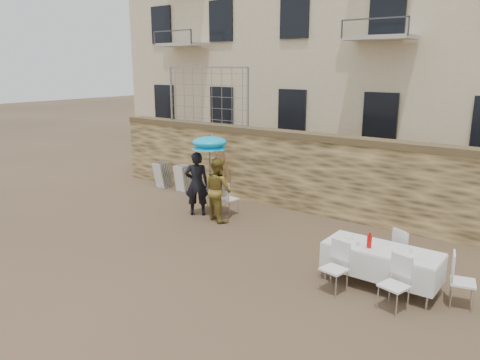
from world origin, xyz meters
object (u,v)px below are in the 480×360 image
Objects in this scene: soda_bottle at (369,241)px; table_chair_back at (406,252)px; chair_stack_right at (186,177)px; woman_dress at (218,189)px; table_chair_front_right at (394,284)px; chair_stack_left at (166,173)px; table_chair_front_left at (334,268)px; table_chair_side at (463,281)px; man_suit at (197,184)px; couple_chair_right at (229,198)px; couple_chair_left at (210,194)px; banquet_table at (382,250)px; umbrella at (210,145)px.

soda_bottle is 1.11m from table_chair_back.
woman_dress is at bearing -31.50° from chair_stack_right.
table_chair_front_right reaches higher than chair_stack_left.
table_chair_back reaches higher than chair_stack_left.
table_chair_front_left is 1.00× the size of table_chair_side.
man_suit is 1.86× the size of couple_chair_right.
table_chair_back is (-0.30, 1.55, 0.00)m from table_chair_front_right.
couple_chair_left is 5.67m from table_chair_front_left.
man_suit reaches higher than table_chair_front_right.
couple_chair_right is at bearing 160.58° from banquet_table.
umbrella is at bearing 174.75° from table_chair_front_right.
table_chair_back and table_chair_side have the same top height.
umbrella is 2.21× the size of table_chair_front_right.
chair_stack_right is (-2.79, 1.71, -0.39)m from woman_dress.
man_suit reaches higher than couple_chair_right.
couple_chair_left is at bearing -21.53° from chair_stack_left.
chair_stack_left and chair_stack_right have the same top height.
table_chair_front_right is 1.58m from table_chair_back.
table_chair_front_right is 9.00m from chair_stack_right.
table_chair_side is at bearing 157.02° from couple_chair_left.
couple_chair_left and couple_chair_right have the same top height.
couple_chair_left is 1.00× the size of table_chair_front_left.
couple_chair_left is 0.70m from couple_chair_right.
chair_stack_left is (-2.94, 1.16, -0.02)m from couple_chair_left.
table_chair_side is (1.60, 0.25, -0.43)m from soda_bottle.
man_suit reaches higher than banquet_table.
couple_chair_left is 3.16m from chair_stack_left.
woman_dress is 5.78m from table_chair_front_right.
table_chair_front_left is (-0.40, -0.60, -0.43)m from soda_bottle.
soda_bottle is 0.28× the size of chair_stack_right.
umbrella is at bearing 66.47° from couple_chair_right.
man_suit is at bearing 169.08° from table_chair_front_left.
table_chair_front_left is at bearing 99.02° from table_chair_side.
table_chair_front_right is at bearing -24.03° from chair_stack_right.
chair_stack_left is (-10.02, 2.82, -0.02)m from table_chair_side.
couple_chair_left is 1.00× the size of table_chair_side.
table_chair_front_left is (-0.60, -0.75, -0.25)m from banquet_table.
man_suit is 1.19m from umbrella.
umbrella reaches higher than banquet_table.
couple_chair_right reaches higher than chair_stack_left.
table_chair_back is at bearing -5.28° from umbrella.
banquet_table is (4.98, -1.76, 0.25)m from couple_chair_right.
table_chair_back is 1.00× the size of table_chair_side.
chair_stack_right reaches higher than banquet_table.
chair_stack_left is at bearing -31.34° from couple_chair_left.
soda_bottle reaches higher than table_chair_side.
couple_chair_left is at bearing 172.26° from table_chair_front_right.
table_chair_side is 1.04× the size of chair_stack_right.
umbrella reaches higher than soda_bottle.
chair_stack_right is at bearing 12.32° from table_chair_back.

